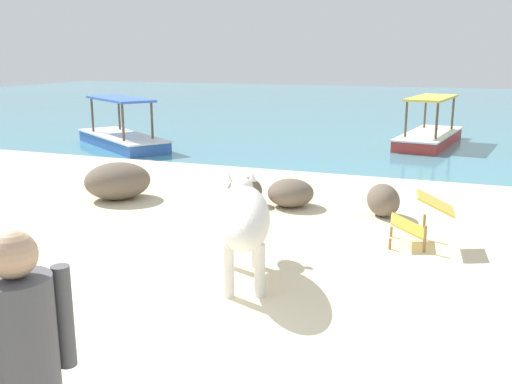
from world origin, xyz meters
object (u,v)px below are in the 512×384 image
Objects in this scene: deck_chair_far at (421,216)px; person_standing at (25,368)px; boat_blue at (122,136)px; cow at (243,216)px; boat_red at (429,134)px.

person_standing reaches higher than deck_chair_far.
person_standing is 12.88m from boat_blue.
person_standing is at bearing 155.97° from boat_blue.
deck_chair_far is at bearing 179.80° from boat_blue.
deck_chair_far is at bearing -66.13° from cow.
boat_blue is at bearing -40.33° from deck_chair_far.
boat_blue is (-6.42, 7.45, -0.46)m from cow.
boat_red is (1.20, 10.69, -0.46)m from cow.
cow is 2.52m from deck_chair_far.
person_standing reaches higher than boat_blue.
cow is 10.76m from boat_red.
deck_chair_far is 0.50× the size of person_standing.
person_standing is 0.44× the size of boat_blue.
person_standing is at bearing 69.62° from deck_chair_far.
boat_red reaches higher than deck_chair_far.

